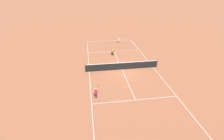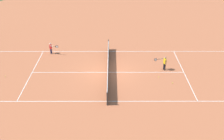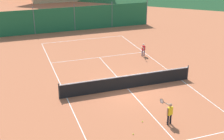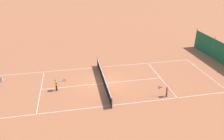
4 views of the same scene
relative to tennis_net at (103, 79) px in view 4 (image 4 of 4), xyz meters
The scene contains 9 objects.
ground_plane 0.50m from the tennis_net, ahead, with size 600.00×600.00×0.00m, color #B7603D.
court_line_markings 0.50m from the tennis_net, ahead, with size 8.25×23.85×0.01m.
tennis_net is the anchor object (origin of this frame).
player_near_service 6.54m from the tennis_net, 56.44° to the left, with size 0.54×0.91×1.11m.
player_near_baseline 4.79m from the tennis_net, 84.58° to the right, with size 0.41×1.08×1.25m.
tennis_ball_by_net_left 4.25m from the tennis_net, 100.87° to the right, with size 0.07×0.07×0.07m, color #CCE033.
tennis_ball_alley_right 8.47m from the tennis_net, 94.71° to the left, with size 0.07×0.07×0.07m, color #CCE033.
tennis_ball_alley_left 5.39m from the tennis_net, 108.76° to the right, with size 0.07×0.07×0.07m, color #CCE033.
ball_hopper 10.51m from the tennis_net, 98.33° to the right, with size 0.36×0.36×0.89m.
Camera 4 is at (19.96, -3.06, 11.33)m, focal length 35.00 mm.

